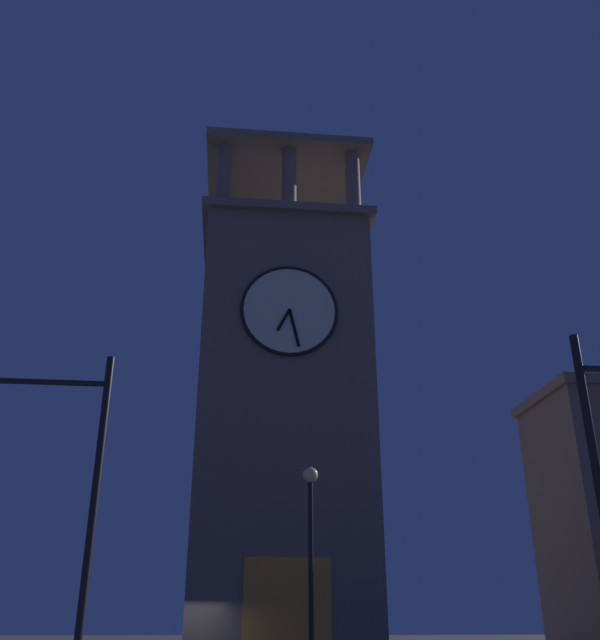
# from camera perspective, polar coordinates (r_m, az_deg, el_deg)

# --- Properties ---
(clocktower) EXTENTS (7.94, 9.18, 25.40)m
(clocktower) POSITION_cam_1_polar(r_m,az_deg,el_deg) (32.36, -1.61, -8.66)
(clocktower) COLOR #75665B
(clocktower) RESTS_ON ground_plane
(traffic_signal_mid) EXTENTS (4.35, 0.41, 6.94)m
(traffic_signal_mid) POSITION_cam_1_polar(r_m,az_deg,el_deg) (14.99, -21.12, -11.27)
(traffic_signal_mid) COLOR black
(traffic_signal_mid) RESTS_ON ground_plane
(street_lamp) EXTENTS (0.44, 0.44, 5.86)m
(street_lamp) POSITION_cam_1_polar(r_m,az_deg,el_deg) (20.13, 0.87, -17.12)
(street_lamp) COLOR black
(street_lamp) RESTS_ON ground_plane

